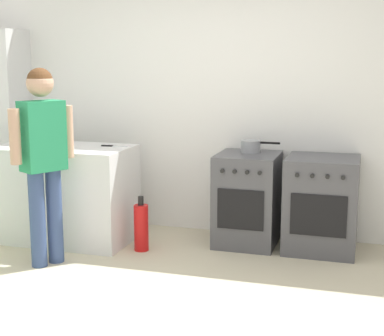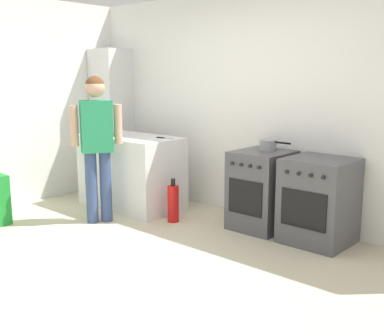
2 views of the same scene
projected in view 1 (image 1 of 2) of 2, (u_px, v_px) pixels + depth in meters
ground_plane at (153, 305)px, 4.14m from camera, size 8.00×8.00×0.00m
back_wall at (221, 101)px, 5.73m from camera, size 6.00×0.10×2.60m
counter_unit at (63, 193)px, 5.57m from camera, size 1.30×0.70×0.90m
oven_left at (247, 199)px, 5.44m from camera, size 0.55×0.62×0.85m
oven_right at (321, 204)px, 5.25m from camera, size 0.63×0.62×0.85m
pot at (251, 146)px, 5.45m from camera, size 0.36×0.18×0.11m
knife_utility at (113, 146)px, 5.48m from camera, size 0.25×0.06×0.01m
knife_bread at (36, 147)px, 5.44m from camera, size 0.34×0.16×0.01m
knife_paring at (32, 144)px, 5.62m from camera, size 0.21×0.10×0.01m
person at (43, 149)px, 4.79m from camera, size 0.34×0.51×1.64m
fire_extinguisher at (141, 227)px, 5.28m from camera, size 0.13×0.13×0.50m
larder_cabinet at (3, 127)px, 6.19m from camera, size 0.48×0.44×2.00m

